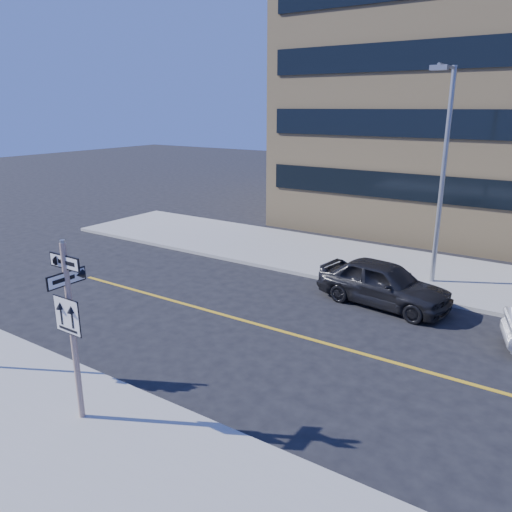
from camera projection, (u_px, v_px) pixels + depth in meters
The scene contains 5 objects.
ground at pixel (162, 374), 13.13m from camera, with size 120.00×120.00×0.00m, color black.
sign_pole at pixel (71, 322), 10.43m from camera, with size 0.92×0.92×4.06m.
parked_car_a at pixel (383, 283), 17.53m from camera, with size 4.70×1.89×1.60m, color black.
streetlight_a at pixel (443, 164), 18.20m from camera, with size 0.55×2.25×8.00m.
building_brick at pixel (478, 67), 29.39m from camera, with size 18.00×18.00×18.00m, color tan.
Camera 1 is at (8.55, -8.33, 6.76)m, focal length 35.00 mm.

